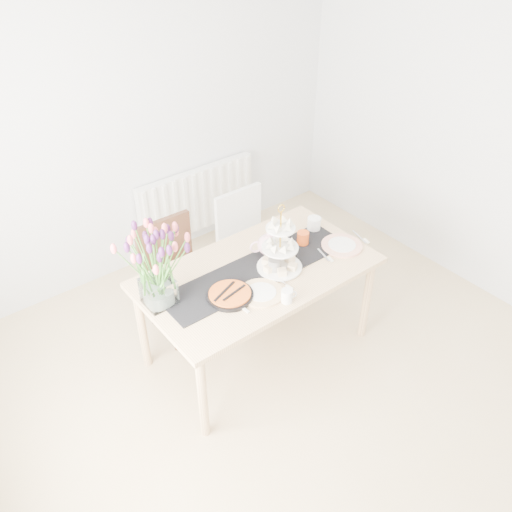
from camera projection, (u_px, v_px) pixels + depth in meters
room_shell at (335, 255)px, 2.87m from camera, size 4.50×4.50×4.50m
radiator at (198, 200)px, 5.01m from camera, size 1.20×0.08×0.60m
dining_table at (258, 279)px, 3.71m from camera, size 1.60×0.90×0.75m
chair_brown at (174, 269)px, 4.05m from camera, size 0.45×0.45×0.90m
chair_white at (247, 236)px, 4.42m from camera, size 0.44×0.44×0.88m
table_runner at (258, 270)px, 3.66m from camera, size 1.40×0.35×0.01m
tulip_vase at (154, 256)px, 3.17m from camera, size 0.66×0.66×0.57m
cake_stand at (280, 253)px, 3.60m from camera, size 0.31×0.31×0.45m
teapot at (269, 244)px, 3.76m from camera, size 0.33×0.30×0.18m
cream_jug at (314, 224)px, 4.04m from camera, size 0.11×0.11×0.10m
tart_tin at (230, 295)px, 3.42m from camera, size 0.30×0.30×0.04m
mug_grey at (274, 266)px, 3.62m from camera, size 0.11×0.11×0.10m
mug_white at (287, 296)px, 3.37m from camera, size 0.09×0.09×0.09m
mug_orange at (303, 238)px, 3.88m from camera, size 0.11×0.11×0.10m
plate_left at (261, 293)px, 3.46m from camera, size 0.32×0.32×0.01m
plate_right at (342, 245)px, 3.88m from camera, size 0.36×0.36×0.02m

